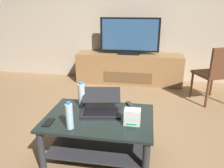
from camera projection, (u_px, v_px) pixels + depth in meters
The scene contains 12 objects.
ground_plane at pixel (110, 143), 2.39m from camera, with size 7.68×7.68×0.00m, color olive.
back_wall at pixel (132, 7), 4.16m from camera, with size 6.40×0.12×2.80m, color #B2A38C.
coffee_table at pixel (99, 129), 2.09m from camera, with size 1.00×0.70×0.44m.
media_cabinet at pixel (129, 68), 4.23m from camera, with size 1.99×0.50×0.56m.
television at pixel (129, 37), 4.01m from camera, with size 1.09×0.20×0.67m.
dining_chair at pixel (216, 72), 3.22m from camera, with size 0.58×0.58×0.88m.
laptop at pixel (101, 105), 2.14m from camera, with size 0.43×0.44×0.17m.
router_box at pixel (132, 117), 1.89m from camera, with size 0.14×0.10×0.14m.
water_bottle_near at pixel (82, 95), 2.22m from camera, with size 0.07×0.07×0.26m.
water_bottle_far at pixel (69, 116), 1.81m from camera, with size 0.06×0.06×0.24m.
cell_phone at pixel (49, 122), 1.93m from camera, with size 0.07×0.14×0.01m, color black.
tv_remote at pixel (131, 105), 2.25m from camera, with size 0.04×0.16×0.02m, color #2D2D30.
Camera 1 is at (0.36, -2.01, 1.41)m, focal length 35.00 mm.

